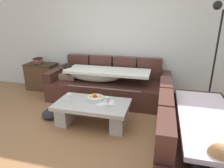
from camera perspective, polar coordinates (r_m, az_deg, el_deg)
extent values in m
plane|color=#93663F|center=(2.98, -9.41, -16.52)|extent=(14.00, 14.00, 0.00)
cube|color=silver|center=(4.48, 0.96, 14.31)|extent=(9.00, 0.10, 2.70)
cube|color=#4A2820|center=(4.22, -1.01, -1.93)|extent=(2.52, 0.92, 0.42)
cube|color=#4A2820|center=(4.70, -9.41, 5.62)|extent=(0.51, 0.16, 0.46)
cube|color=#4A2820|center=(4.51, -3.07, 5.29)|extent=(0.51, 0.16, 0.46)
cube|color=#4A2820|center=(4.38, 3.71, 4.87)|extent=(0.51, 0.16, 0.46)
cube|color=#4A2820|center=(4.32, 10.79, 4.35)|extent=(0.51, 0.16, 0.46)
cube|color=#3B201A|center=(4.56, -15.38, 3.10)|extent=(0.18, 0.92, 0.20)
cube|color=#3B201A|center=(3.98, 15.44, 0.79)|extent=(0.18, 0.92, 0.20)
cube|color=gray|center=(4.44, -12.35, 2.31)|extent=(0.36, 0.28, 0.11)
sphere|color=tan|center=(4.36, -12.73, 4.17)|extent=(0.21, 0.21, 0.21)
sphere|color=black|center=(4.36, -12.76, 4.55)|extent=(0.20, 0.20, 0.20)
ellipsoid|color=silver|center=(4.14, -4.98, 2.71)|extent=(1.10, 0.44, 0.28)
cube|color=silver|center=(4.01, -1.32, 3.73)|extent=(1.70, 0.60, 0.05)
cube|color=silver|center=(3.82, -2.78, -3.93)|extent=(1.44, 0.04, 0.38)
cube|color=#4A2820|center=(2.64, 22.76, -17.56)|extent=(0.92, 2.00, 0.42)
cube|color=#4A2820|center=(1.90, 14.84, -15.94)|extent=(0.16, 0.51, 0.46)
cube|color=#4A2820|center=(2.37, 14.95, -8.46)|extent=(0.16, 0.51, 0.46)
cube|color=#4A2820|center=(2.87, 15.02, -3.52)|extent=(0.16, 0.51, 0.46)
cube|color=#3B201A|center=(3.29, 21.49, -3.76)|extent=(0.92, 0.18, 0.20)
sphere|color=tan|center=(1.90, 28.53, -18.43)|extent=(0.21, 0.21, 0.21)
sphere|color=#9E7042|center=(1.88, 28.68, -17.69)|extent=(0.20, 0.20, 0.20)
ellipsoid|color=silver|center=(2.45, 25.05, -11.21)|extent=(0.44, 1.08, 0.28)
cube|color=silver|center=(2.42, 25.77, -8.93)|extent=(0.60, 1.51, 0.05)
cube|color=#B4B4AC|center=(3.26, -5.70, -5.89)|extent=(1.20, 0.68, 0.06)
cube|color=#B4B4AC|center=(3.52, -12.72, -7.79)|extent=(0.20, 0.54, 0.32)
cube|color=#B4B4AC|center=(3.23, 2.21, -9.83)|extent=(0.20, 0.54, 0.32)
cylinder|color=silver|center=(3.31, -4.85, -4.21)|extent=(0.28, 0.28, 0.07)
sphere|color=#AE1E25|center=(3.30, -4.88, -3.87)|extent=(0.08, 0.08, 0.08)
sphere|color=orange|center=(3.37, -5.15, -3.33)|extent=(0.08, 0.08, 0.08)
sphere|color=gold|center=(3.29, -3.53, -3.90)|extent=(0.08, 0.08, 0.08)
sphere|color=gold|center=(3.32, -6.06, -3.76)|extent=(0.08, 0.08, 0.08)
cylinder|color=silver|center=(3.28, -12.06, -5.44)|extent=(0.06, 0.06, 0.01)
cylinder|color=silver|center=(3.27, -12.11, -4.79)|extent=(0.01, 0.01, 0.07)
cylinder|color=silver|center=(3.23, -12.21, -3.50)|extent=(0.07, 0.07, 0.08)
cylinder|color=silver|center=(3.09, -1.42, -6.59)|extent=(0.06, 0.06, 0.01)
cylinder|color=silver|center=(3.07, -1.42, -5.91)|extent=(0.01, 0.01, 0.07)
cylinder|color=silver|center=(3.04, -1.44, -4.54)|extent=(0.07, 0.07, 0.08)
cube|color=white|center=(3.22, -1.87, -5.49)|extent=(0.33, 0.28, 0.01)
cube|color=#4E3520|center=(5.12, -19.49, 1.95)|extent=(0.70, 0.42, 0.62)
cube|color=#362516|center=(5.04, -19.89, 5.43)|extent=(0.72, 0.44, 0.02)
cube|color=#338C59|center=(5.08, -20.52, 5.72)|extent=(0.16, 0.18, 0.03)
cube|color=#72337F|center=(5.06, -20.58, 5.98)|extent=(0.13, 0.20, 0.03)
cube|color=#B76623|center=(5.06, -20.60, 6.34)|extent=(0.16, 0.18, 0.03)
cube|color=red|center=(5.05, -20.67, 6.62)|extent=(0.15, 0.23, 0.02)
cube|color=black|center=(5.06, -20.62, 6.93)|extent=(0.17, 0.20, 0.03)
cylinder|color=black|center=(4.25, 25.54, -6.67)|extent=(0.28, 0.28, 0.02)
cylinder|color=black|center=(3.97, 27.40, 5.29)|extent=(0.03, 0.03, 1.80)
sphere|color=black|center=(3.77, 28.16, 19.39)|extent=(0.14, 0.14, 0.14)
ellipsoid|color=#232328|center=(3.76, -17.09, -8.07)|extent=(0.43, 0.48, 0.12)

